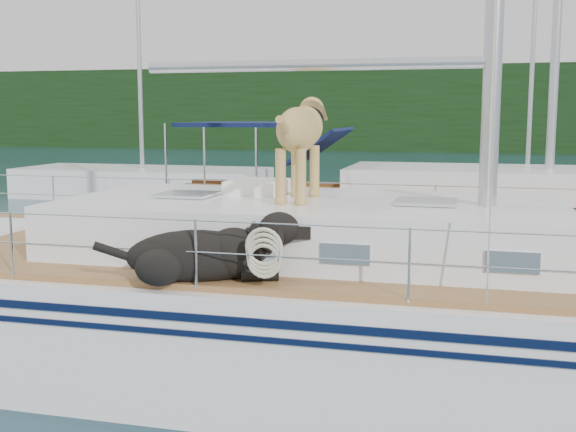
# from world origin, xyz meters

# --- Properties ---
(ground) EXTENTS (120.00, 120.00, 0.00)m
(ground) POSITION_xyz_m (0.00, 0.00, 0.00)
(ground) COLOR black
(ground) RESTS_ON ground
(tree_line) EXTENTS (90.00, 3.00, 6.00)m
(tree_line) POSITION_xyz_m (0.00, 45.00, 3.00)
(tree_line) COLOR black
(tree_line) RESTS_ON ground
(shore_bank) EXTENTS (92.00, 1.00, 1.20)m
(shore_bank) POSITION_xyz_m (0.00, 46.20, 0.60)
(shore_bank) COLOR #595147
(shore_bank) RESTS_ON ground
(main_sailboat) EXTENTS (12.00, 3.96, 14.01)m
(main_sailboat) POSITION_xyz_m (0.10, -0.01, 0.69)
(main_sailboat) COLOR white
(main_sailboat) RESTS_ON ground
(neighbor_sailboat) EXTENTS (11.00, 3.50, 13.30)m
(neighbor_sailboat) POSITION_xyz_m (1.46, 6.32, 0.63)
(neighbor_sailboat) COLOR white
(neighbor_sailboat) RESTS_ON ground
(bg_boat_west) EXTENTS (8.00, 3.00, 11.65)m
(bg_boat_west) POSITION_xyz_m (-8.00, 14.00, 0.45)
(bg_boat_west) COLOR white
(bg_boat_west) RESTS_ON ground
(bg_boat_center) EXTENTS (7.20, 3.00, 11.65)m
(bg_boat_center) POSITION_xyz_m (4.00, 16.00, 0.45)
(bg_boat_center) COLOR white
(bg_boat_center) RESTS_ON ground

